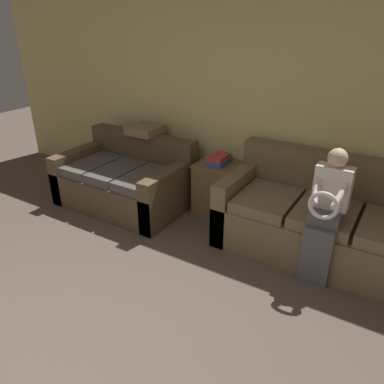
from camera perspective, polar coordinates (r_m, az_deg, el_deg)
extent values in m
cube|color=#DBCC7F|center=(4.26, 8.78, 13.28)|extent=(7.65, 0.06, 2.55)
cube|color=brown|center=(3.88, 19.43, -6.16)|extent=(2.02, 0.94, 0.43)
cube|color=brown|center=(4.00, 21.64, 1.94)|extent=(2.02, 0.20, 0.49)
cube|color=brown|center=(4.05, 6.93, -1.33)|extent=(0.16, 0.94, 0.68)
cube|color=#7A664C|center=(3.79, 11.38, -1.23)|extent=(0.53, 0.70, 0.11)
cube|color=#7A664C|center=(3.66, 19.66, -3.28)|extent=(0.53, 0.70, 0.11)
cube|color=brown|center=(4.69, -10.20, 0.49)|extent=(1.53, 0.98, 0.41)
cube|color=brown|center=(4.81, -7.52, 6.58)|extent=(1.53, 0.20, 0.41)
cube|color=brown|center=(5.11, -16.12, 3.22)|extent=(0.16, 0.98, 0.61)
cube|color=brown|center=(4.25, -3.31, -0.31)|extent=(0.16, 0.98, 0.61)
cube|color=#514C47|center=(4.79, -14.88, 3.92)|extent=(0.38, 0.74, 0.11)
cube|color=#514C47|center=(4.52, -11.28, 3.00)|extent=(0.38, 0.74, 0.11)
cube|color=#514C47|center=(4.27, -7.24, 1.95)|extent=(0.38, 0.74, 0.11)
cube|color=#56565B|center=(3.45, 18.40, -9.15)|extent=(0.25, 0.10, 0.54)
cube|color=#56565B|center=(3.40, 19.75, -3.44)|extent=(0.25, 0.28, 0.11)
cube|color=silver|center=(3.36, 20.63, 0.70)|extent=(0.30, 0.14, 0.38)
sphere|color=#DBB293|center=(3.27, 21.32, 4.86)|extent=(0.16, 0.16, 0.16)
torus|color=white|center=(3.14, 19.39, -1.98)|extent=(0.25, 0.04, 0.25)
cylinder|color=silver|center=(3.25, 18.50, 0.70)|extent=(0.11, 0.31, 0.21)
cylinder|color=silver|center=(3.22, 21.87, -0.09)|extent=(0.11, 0.31, 0.21)
cube|color=brown|center=(4.40, 4.04, 0.58)|extent=(0.48, 0.45, 0.61)
cube|color=brown|center=(4.28, 4.16, 4.20)|extent=(0.50, 0.47, 0.02)
cube|color=#33569E|center=(4.28, 4.17, 4.70)|extent=(0.19, 0.30, 0.06)
cube|color=#BC3833|center=(4.25, 4.08, 5.33)|extent=(0.18, 0.27, 0.06)
cube|color=#846B4C|center=(4.70, -7.14, 9.40)|extent=(0.37, 0.37, 0.10)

